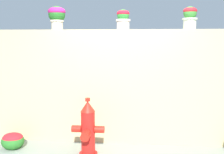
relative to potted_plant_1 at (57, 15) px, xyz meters
The scene contains 6 objects.
stone_wall 1.72m from the potted_plant_1, ahead, with size 5.45×0.32×2.03m, color tan.
potted_plant_1 is the anchor object (origin of this frame).
potted_plant_2 1.19m from the potted_plant_1, ahead, with size 0.26×0.26×0.34m.
potted_plant_3 2.31m from the potted_plant_1, ahead, with size 0.25×0.25×0.38m.
fire_hydrant 2.09m from the potted_plant_1, 45.86° to the right, with size 0.53×0.43×0.94m.
flower_bush_left 2.31m from the potted_plant_1, 140.80° to the right, with size 0.39×0.35×0.29m.
Camera 1 is at (0.25, -3.60, 1.85)m, focal length 41.32 mm.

